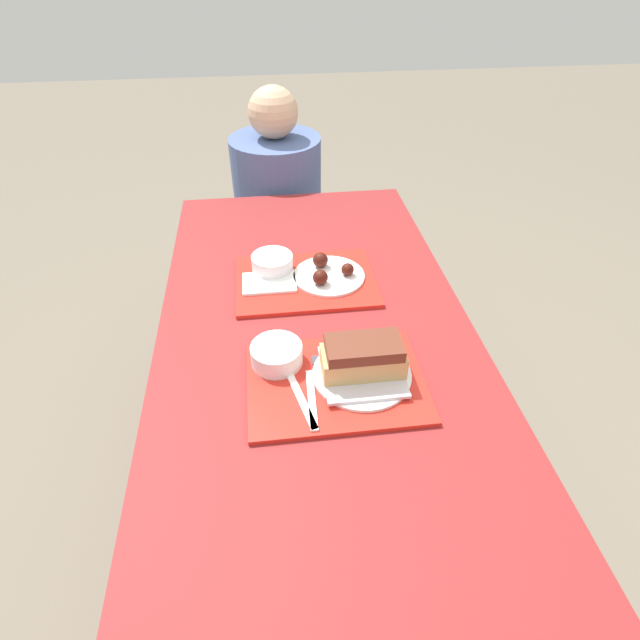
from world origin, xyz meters
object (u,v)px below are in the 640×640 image
tray_near (336,382)px  person_seated_across (277,186)px  tray_far (306,281)px  wings_plate_far (328,273)px  brisket_sandwich_plate (363,362)px  bowl_coleslaw_far (272,262)px  bowl_coleslaw_near (277,353)px

tray_near → person_seated_across: size_ratio=0.59×
tray_far → wings_plate_far: size_ratio=1.93×
wings_plate_far → person_seated_across: bearing=97.4°
brisket_sandwich_plate → wings_plate_far: bearing=93.3°
brisket_sandwich_plate → bowl_coleslaw_far: 0.49m
tray_near → person_seated_across: person_seated_across is taller
tray_far → brisket_sandwich_plate: (0.09, -0.40, 0.05)m
tray_near → brisket_sandwich_plate: size_ratio=1.77×
brisket_sandwich_plate → wings_plate_far: size_ratio=1.09×
tray_far → bowl_coleslaw_far: bearing=147.2°
tray_near → bowl_coleslaw_far: bowl_coleslaw_far is taller
tray_far → bowl_coleslaw_far: size_ratio=3.31×
bowl_coleslaw_near → person_seated_across: (0.06, 1.13, -0.10)m
bowl_coleslaw_far → person_seated_across: (0.05, 0.75, -0.10)m
tray_far → wings_plate_far: bearing=3.5°
wings_plate_far → person_seated_across: (-0.10, 0.80, -0.09)m
tray_near → tray_far: bearing=93.8°
wings_plate_far → bowl_coleslaw_far: bearing=160.6°
tray_near → person_seated_across: bearing=93.2°
person_seated_across → bowl_coleslaw_far: bearing=-94.0°
bowl_coleslaw_near → bowl_coleslaw_far: size_ratio=1.00×
tray_near → bowl_coleslaw_far: size_ratio=3.31×
bowl_coleslaw_near → person_seated_across: bearing=86.9°
tray_near → bowl_coleslaw_near: size_ratio=3.31×
bowl_coleslaw_near → wings_plate_far: bearing=63.7°
brisket_sandwich_plate → person_seated_across: (-0.13, 1.20, -0.11)m
tray_far → bowl_coleslaw_near: bearing=-106.9°
tray_near → tray_far: 0.41m
tray_near → wings_plate_far: 0.41m
bowl_coleslaw_near → wings_plate_far: size_ratio=0.58×
tray_far → person_seated_across: bearing=92.8°
tray_far → bowl_coleslaw_far: bowl_coleslaw_far is taller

